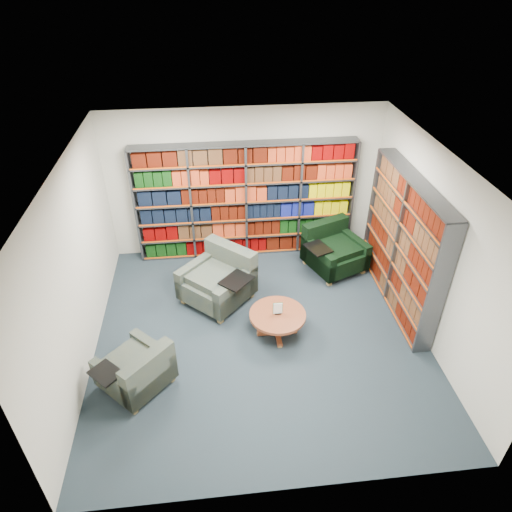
{
  "coord_description": "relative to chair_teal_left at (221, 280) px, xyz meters",
  "views": [
    {
      "loc": [
        -0.64,
        -5.17,
        5.01
      ],
      "look_at": [
        0.0,
        0.6,
        1.05
      ],
      "focal_mm": 32.0,
      "sensor_mm": 36.0,
      "label": 1
    }
  ],
  "objects": [
    {
      "name": "chair_green_right",
      "position": [
        2.09,
        0.7,
        -0.02
      ],
      "size": [
        1.24,
        1.2,
        0.84
      ],
      "color": "black",
      "rests_on": "ground"
    },
    {
      "name": "chair_teal_front",
      "position": [
        -1.19,
        -1.83,
        -0.07
      ],
      "size": [
        1.14,
        1.14,
        0.74
      ],
      "color": "black",
      "rests_on": "ground"
    },
    {
      "name": "chair_teal_left",
      "position": [
        0.0,
        0.0,
        0.0
      ],
      "size": [
        1.4,
        1.4,
        0.9
      ],
      "color": "black",
      "rests_on": "ground"
    },
    {
      "name": "coffee_table",
      "position": [
        0.82,
        -1.0,
        -0.04
      ],
      "size": [
        0.86,
        0.86,
        0.6
      ],
      "color": "brown",
      "rests_on": "ground"
    },
    {
      "name": "bookshelf_back",
      "position": [
        0.56,
        1.38,
        0.74
      ],
      "size": [
        4.0,
        0.28,
        2.2
      ],
      "color": "#47494F",
      "rests_on": "ground"
    },
    {
      "name": "room_shell",
      "position": [
        0.56,
        -0.96,
        1.04
      ],
      "size": [
        5.02,
        5.02,
        2.82
      ],
      "color": "black",
      "rests_on": "ground"
    },
    {
      "name": "bookshelf_right",
      "position": [
        2.9,
        -0.36,
        0.74
      ],
      "size": [
        0.28,
        2.5,
        2.2
      ],
      "color": "#47494F",
      "rests_on": "ground"
    }
  ]
}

